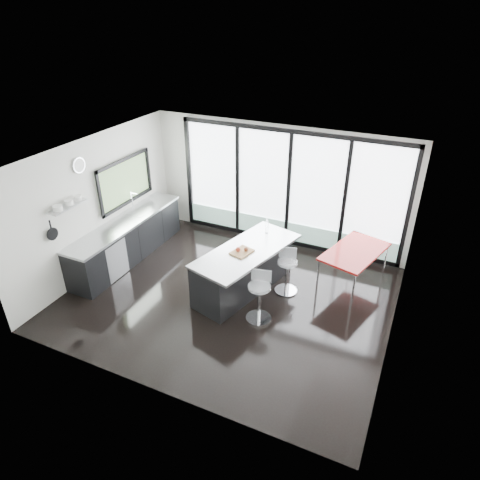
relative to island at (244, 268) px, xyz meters
The scene contains 11 objects.
floor 0.63m from the island, 110.06° to the right, with size 6.00×5.00×0.00m, color black.
ceiling 2.36m from the island, 110.06° to the right, with size 6.00×5.00×0.00m, color white.
wall_back 2.23m from the island, 86.42° to the left, with size 6.00×0.09×2.80m.
wall_front 3.03m from the island, 92.80° to the right, with size 6.00×0.00×2.80m, color beige.
wall_left 3.30m from the island, behind, with size 0.26×5.00×2.80m.
wall_right 3.03m from the island, ahead, with size 0.00×5.00×2.80m, color beige.
counter_cabinets 2.81m from the island, behind, with size 0.69×3.24×1.36m.
island is the anchor object (origin of this frame).
bar_stool_near 0.98m from the island, 49.57° to the right, with size 0.46×0.46×0.74m, color silver.
bar_stool_far 0.85m from the island, 18.70° to the left, with size 0.44×0.44×0.70m, color silver.
red_table 2.18m from the island, 28.59° to the left, with size 0.85×1.49×0.80m, color maroon.
Camera 1 is at (3.02, -6.02, 5.05)m, focal length 32.00 mm.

